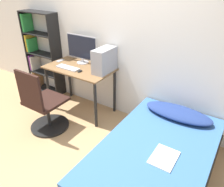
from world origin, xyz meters
name	(u,v)px	position (x,y,z in m)	size (l,w,h in m)	color
ground_plane	(61,155)	(0.00, 0.00, 0.00)	(14.00, 14.00, 0.00)	tan
wall_back	(117,37)	(0.00, 1.33, 1.25)	(8.00, 0.05, 2.50)	silver
desk	(80,75)	(-0.48, 1.00, 0.65)	(1.09, 0.61, 0.77)	brown
bookshelf	(40,55)	(-1.62, 1.18, 0.72)	(0.73, 0.25, 1.50)	black
office_chair	(43,108)	(-0.58, 0.29, 0.37)	(0.57, 0.57, 0.97)	black
bed	(155,161)	(1.12, 0.36, 0.21)	(1.14, 1.89, 0.43)	#4C3D2D
pillow	(178,113)	(1.12, 1.04, 0.48)	(0.87, 0.36, 0.11)	navy
magazine	(164,157)	(1.25, 0.25, 0.43)	(0.24, 0.32, 0.01)	silver
monitor	(82,48)	(-0.57, 1.19, 1.01)	(0.58, 0.20, 0.45)	#B7B7BC
keyboard	(68,68)	(-0.61, 0.87, 0.78)	(0.39, 0.13, 0.02)	silver
pc_tower	(104,60)	(-0.06, 1.08, 0.95)	(0.20, 0.40, 0.36)	#99999E
mouse	(80,71)	(-0.36, 0.87, 0.78)	(0.06, 0.09, 0.02)	black
phone	(60,61)	(-0.95, 1.05, 0.78)	(0.07, 0.14, 0.01)	#B7B7BC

